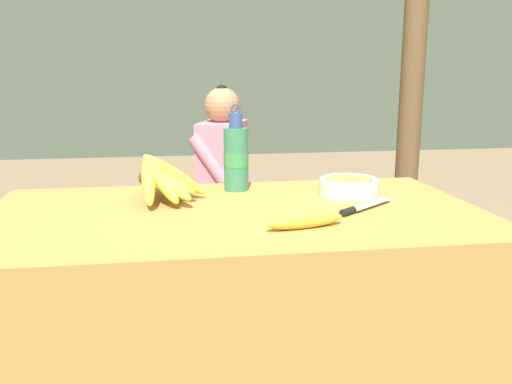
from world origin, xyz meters
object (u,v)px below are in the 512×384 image
banana_bunch_ripe (162,178)px  banana_bunch_green (129,208)px  serving_bowl (349,185)px  water_bottle (236,157)px  knife (359,208)px  wooden_bench (208,228)px  seated_vendor (214,177)px  loose_banana_front (305,221)px  support_post_far (416,25)px

banana_bunch_ripe → banana_bunch_green: 1.18m
serving_bowl → water_bottle: bearing=160.3°
banana_bunch_green → knife: bearing=-60.9°
wooden_bench → serving_bowl: bearing=-71.4°
seated_vendor → loose_banana_front: bearing=112.7°
banana_bunch_ripe → wooden_bench: bearing=79.4°
water_bottle → seated_vendor: 1.00m
wooden_bench → knife: bearing=-75.7°
serving_bowl → banana_bunch_green: size_ratio=0.64×
seated_vendor → support_post_far: bearing=-146.4°
serving_bowl → banana_bunch_ripe: bearing=179.2°
water_bottle → wooden_bench: bearing=91.8°
wooden_bench → banana_bunch_green: banana_bunch_green is taller
loose_banana_front → support_post_far: support_post_far is taller
knife → support_post_far: support_post_far is taller
serving_bowl → seated_vendor: 1.16m
seated_vendor → banana_bunch_green: seated_vendor is taller
serving_bowl → knife: 0.21m
seated_vendor → support_post_far: support_post_far is taller
banana_bunch_ripe → serving_bowl: (0.58, -0.01, -0.04)m
water_bottle → wooden_bench: water_bottle is taller
seated_vendor → knife: bearing=121.3°
seated_vendor → support_post_far: (1.18, 0.32, 0.78)m
wooden_bench → loose_banana_front: bearing=-84.3°
serving_bowl → loose_banana_front: size_ratio=0.89×
serving_bowl → knife: (-0.04, -0.20, -0.02)m
water_bottle → knife: (0.31, -0.33, -0.10)m
knife → seated_vendor: bearing=64.8°
knife → banana_bunch_green: knife is taller
loose_banana_front → support_post_far: 2.15m
loose_banana_front → seated_vendor: size_ratio=0.20×
banana_bunch_green → loose_banana_front: bearing=-69.6°
serving_bowl → water_bottle: (-0.34, 0.12, 0.08)m
wooden_bench → banana_bunch_green: 0.41m
loose_banana_front → knife: loose_banana_front is taller
serving_bowl → support_post_far: (0.84, 1.42, 0.61)m
water_bottle → knife: size_ratio=1.39×
wooden_bench → water_bottle: bearing=-88.2°
loose_banana_front → support_post_far: (1.07, 1.76, 0.62)m
water_bottle → seated_vendor: size_ratio=0.26×
banana_bunch_ripe → support_post_far: (1.43, 1.41, 0.57)m
wooden_bench → support_post_far: support_post_far is taller
banana_bunch_ripe → serving_bowl: bearing=-0.8°
support_post_far → water_bottle: bearing=-132.5°
wooden_bench → banana_bunch_green: size_ratio=5.26×
water_bottle → banana_bunch_green: bearing=113.3°
support_post_far → knife: bearing=-118.5°
wooden_bench → banana_bunch_green: (-0.39, -0.00, 0.12)m
banana_bunch_ripe → banana_bunch_green: (-0.19, 1.10, -0.36)m
loose_banana_front → knife: bearing=36.2°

